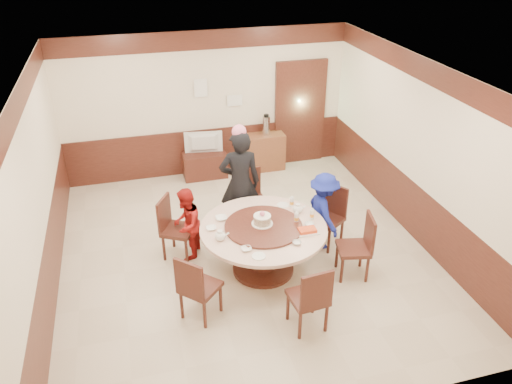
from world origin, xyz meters
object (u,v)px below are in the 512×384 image
object	(u,v)px
banquet_table	(263,240)
shrimp_platter	(307,231)
tv_stand	(205,165)
person_red	(186,224)
person_blue	(323,211)
television	(204,143)
birthday_cake	(262,220)
thermos	(266,125)
person_standing	(240,183)
side_cabinet	(264,152)

from	to	relation	value
banquet_table	shrimp_platter	size ratio (longest dim) A/B	5.98
tv_stand	person_red	bearing A→B (deg)	-105.58
person_blue	television	distance (m)	3.15
person_red	shrimp_platter	world-z (taller)	person_red
birthday_cake	thermos	world-z (taller)	thermos
shrimp_platter	tv_stand	bearing A→B (deg)	103.34
shrimp_platter	thermos	bearing A→B (deg)	82.90
shrimp_platter	thermos	size ratio (longest dim) A/B	0.79
television	shrimp_platter	bearing A→B (deg)	111.23
person_standing	person_red	distance (m)	1.10
banquet_table	side_cabinet	distance (m)	3.39
birthday_cake	person_standing	bearing A→B (deg)	93.30
banquet_table	tv_stand	xyz separation A→B (m)	(-0.29, 3.22, -0.28)
person_standing	tv_stand	xyz separation A→B (m)	(-0.22, 2.11, -0.64)
tv_stand	birthday_cake	bearing A→B (deg)	-84.97
person_blue	thermos	world-z (taller)	person_blue
birthday_cake	shrimp_platter	size ratio (longest dim) A/B	1.01
banquet_table	person_red	size ratio (longest dim) A/B	1.57
person_standing	thermos	xyz separation A→B (m)	(1.06, 2.14, 0.05)
person_blue	television	world-z (taller)	person_blue
person_red	tv_stand	world-z (taller)	person_red
television	thermos	bearing A→B (deg)	-170.76
shrimp_platter	birthday_cake	bearing A→B (deg)	149.04
tv_stand	person_blue	bearing A→B (deg)	-64.75
person_red	tv_stand	xyz separation A→B (m)	(0.72, 2.58, -0.32)
person_red	television	size ratio (longest dim) A/B	1.54
banquet_table	television	distance (m)	3.24
birthday_cake	side_cabinet	xyz separation A→B (m)	(0.96, 3.21, -0.48)
person_blue	tv_stand	world-z (taller)	person_blue
side_cabinet	thermos	xyz separation A→B (m)	(0.04, 0.00, 0.56)
person_blue	side_cabinet	size ratio (longest dim) A/B	1.57
person_red	television	distance (m)	2.68
banquet_table	person_blue	size ratio (longest dim) A/B	1.43
person_blue	thermos	bearing A→B (deg)	-1.69
person_standing	television	xyz separation A→B (m)	(-0.22, 2.11, -0.18)
person_red	side_cabinet	bearing A→B (deg)	164.72
banquet_table	person_standing	world-z (taller)	person_standing
tv_stand	person_standing	bearing A→B (deg)	-84.09
side_cabinet	shrimp_platter	bearing A→B (deg)	-96.51
birthday_cake	person_blue	bearing A→B (deg)	17.02
birthday_cake	thermos	bearing A→B (deg)	72.79
person_standing	person_blue	distance (m)	1.38
person_blue	birthday_cake	bearing A→B (deg)	103.91
person_blue	television	bearing A→B (deg)	22.14
person_blue	television	xyz separation A→B (m)	(-1.35, 2.85, 0.09)
shrimp_platter	side_cabinet	xyz separation A→B (m)	(0.40, 3.54, -0.40)
television	side_cabinet	distance (m)	1.28
shrimp_platter	television	bearing A→B (deg)	103.34
shrimp_platter	side_cabinet	size ratio (longest dim) A/B	0.38
person_blue	side_cabinet	world-z (taller)	person_blue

